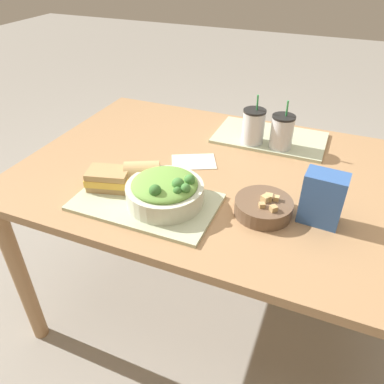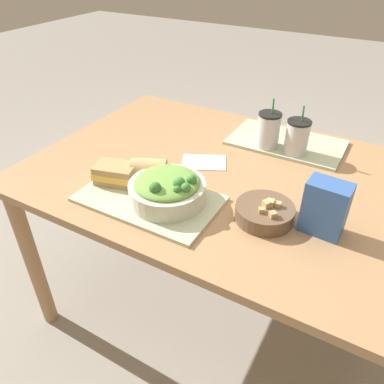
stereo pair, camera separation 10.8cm
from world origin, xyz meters
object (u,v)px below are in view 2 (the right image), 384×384
at_px(salad_bowl, 168,188).
at_px(sandwich_near, 116,174).
at_px(baguette_near, 150,170).
at_px(chip_bag, 325,208).
at_px(soup_bowl, 265,212).
at_px(drink_cup_red, 297,138).
at_px(drink_cup_dark, 268,131).
at_px(napkin_folded, 204,162).

height_order(salad_bowl, sandwich_near, salad_bowl).
xyz_separation_m(baguette_near, chip_bag, (0.56, 0.03, 0.03)).
distance_m(salad_bowl, chip_bag, 0.46).
height_order(soup_bowl, drink_cup_red, drink_cup_red).
distance_m(sandwich_near, drink_cup_dark, 0.60).
xyz_separation_m(soup_bowl, sandwich_near, (-0.50, -0.07, 0.02)).
distance_m(sandwich_near, chip_bag, 0.66).
xyz_separation_m(salad_bowl, drink_cup_red, (0.25, 0.50, 0.02)).
distance_m(soup_bowl, drink_cup_dark, 0.45).
bearing_deg(chip_bag, salad_bowl, -163.11).
distance_m(drink_cup_dark, napkin_folded, 0.28).
distance_m(drink_cup_dark, chip_bag, 0.50).
distance_m(baguette_near, napkin_folded, 0.23).
bearing_deg(salad_bowl, sandwich_near, 178.76).
bearing_deg(sandwich_near, chip_bag, -6.40).
xyz_separation_m(sandwich_near, drink_cup_dark, (0.35, 0.49, 0.03)).
bearing_deg(sandwich_near, drink_cup_red, 31.99).
distance_m(sandwich_near, napkin_folded, 0.33).
height_order(drink_cup_red, chip_bag, drink_cup_red).
bearing_deg(drink_cup_dark, drink_cup_red, 0.00).
relative_size(salad_bowl, baguette_near, 1.73).
height_order(salad_bowl, drink_cup_dark, drink_cup_dark).
distance_m(sandwich_near, baguette_near, 0.11).
relative_size(soup_bowl, napkin_folded, 0.90).
bearing_deg(napkin_folded, baguette_near, -114.34).
height_order(drink_cup_dark, napkin_folded, drink_cup_dark).
relative_size(sandwich_near, baguette_near, 1.13).
bearing_deg(chip_bag, soup_bowl, -165.55).
xyz_separation_m(soup_bowl, drink_cup_dark, (-0.15, 0.42, 0.05)).
bearing_deg(napkin_folded, soup_bowl, -33.41).
bearing_deg(drink_cup_red, drink_cup_dark, 180.00).
bearing_deg(drink_cup_dark, chip_bag, -52.07).
xyz_separation_m(sandwich_near, chip_bag, (0.65, 0.10, 0.04)).
relative_size(salad_bowl, drink_cup_dark, 1.21).
relative_size(soup_bowl, drink_cup_red, 0.90).
bearing_deg(drink_cup_red, sandwich_near, -133.02).
distance_m(drink_cup_red, napkin_folded, 0.36).
relative_size(baguette_near, drink_cup_red, 0.72).
bearing_deg(salad_bowl, soup_bowl, 14.30).
relative_size(soup_bowl, chip_bag, 1.09).
relative_size(soup_bowl, sandwich_near, 1.11).
distance_m(soup_bowl, baguette_near, 0.41).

